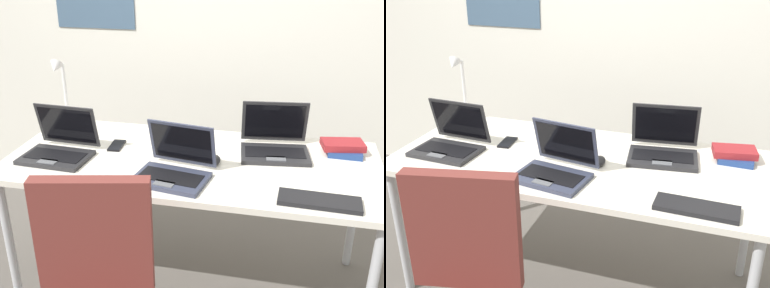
# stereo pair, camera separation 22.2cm
# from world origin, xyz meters

# --- Properties ---
(ground_plane) EXTENTS (12.00, 12.00, 0.00)m
(ground_plane) POSITION_xyz_m (0.00, 0.00, 0.00)
(ground_plane) COLOR #56514C
(wall_back) EXTENTS (6.00, 0.13, 2.60)m
(wall_back) POSITION_xyz_m (-0.00, 1.10, 1.30)
(wall_back) COLOR silver
(wall_back) RESTS_ON ground_plane
(desk) EXTENTS (1.80, 0.80, 0.74)m
(desk) POSITION_xyz_m (0.00, 0.00, 0.68)
(desk) COLOR silver
(desk) RESTS_ON ground_plane
(desk_lamp) EXTENTS (0.12, 0.18, 0.40)m
(desk_lamp) POSITION_xyz_m (-0.80, 0.28, 0.94)
(desk_lamp) COLOR white
(desk_lamp) RESTS_ON desk
(laptop_back_left) EXTENTS (0.36, 0.32, 0.24)m
(laptop_back_left) POSITION_xyz_m (0.39, 0.16, 0.79)
(laptop_back_left) COLOR #232326
(laptop_back_left) RESTS_ON desk
(laptop_far_corner) EXTENTS (0.36, 0.32, 0.23)m
(laptop_far_corner) POSITION_xyz_m (-0.04, -0.20, 0.79)
(laptop_far_corner) COLOR #33384C
(laptop_far_corner) RESTS_ON desk
(laptop_near_mouse) EXTENTS (0.34, 0.29, 0.24)m
(laptop_near_mouse) POSITION_xyz_m (-0.64, -0.10, 0.79)
(laptop_near_mouse) COLOR #232326
(laptop_near_mouse) RESTS_ON desk
(external_keyboard) EXTENTS (0.33, 0.13, 0.02)m
(external_keyboard) POSITION_xyz_m (0.59, -0.30, 0.75)
(external_keyboard) COLOR black
(external_keyboard) RESTS_ON desk
(computer_mouse) EXTENTS (0.07, 0.10, 0.03)m
(computer_mouse) POSITION_xyz_m (0.11, -0.02, 0.76)
(computer_mouse) COLOR black
(computer_mouse) RESTS_ON desk
(cell_phone) EXTENTS (0.07, 0.14, 0.01)m
(cell_phone) POSITION_xyz_m (-0.41, 0.07, 0.74)
(cell_phone) COLOR black
(cell_phone) RESTS_ON desk
(headphones) EXTENTS (0.21, 0.18, 0.04)m
(headphones) POSITION_xyz_m (-0.15, 0.20, 0.76)
(headphones) COLOR red
(headphones) RESTS_ON desk
(book_stack) EXTENTS (0.22, 0.16, 0.06)m
(book_stack) POSITION_xyz_m (0.72, 0.23, 0.77)
(book_stack) COLOR navy
(book_stack) RESTS_ON desk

